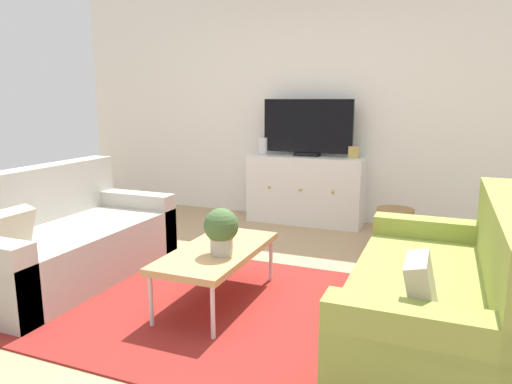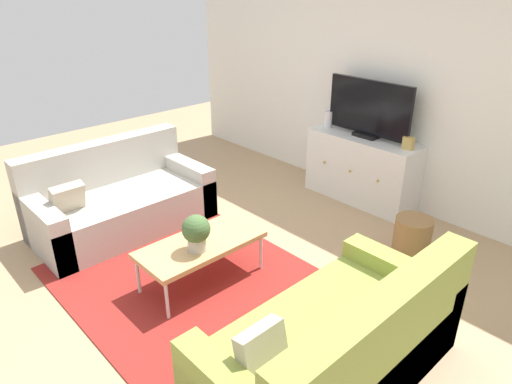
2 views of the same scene
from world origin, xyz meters
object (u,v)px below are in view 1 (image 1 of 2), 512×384
object	(u,v)px
coffee_table	(217,253)
tv_console	(306,189)
potted_plant	(221,229)
couch_right_side	(450,300)
glass_vase	(263,146)
wicker_basket	(394,229)
flat_screen_tv	(308,128)
mantel_clock	(354,152)
couch_left_side	(59,243)

from	to	relation	value
coffee_table	tv_console	size ratio (longest dim) A/B	0.82
potted_plant	couch_right_side	bearing A→B (deg)	2.12
glass_vase	wicker_basket	bearing A→B (deg)	-22.94
couch_right_side	potted_plant	distance (m)	1.44
couch_right_side	potted_plant	world-z (taller)	couch_right_side
potted_plant	glass_vase	distance (m)	2.53
flat_screen_tv	coffee_table	bearing A→B (deg)	-89.01
mantel_clock	couch_right_side	bearing A→B (deg)	-67.06
couch_left_side	tv_console	size ratio (longest dim) A/B	1.35
wicker_basket	coffee_table	bearing A→B (deg)	-121.48
coffee_table	mantel_clock	distance (m)	2.43
couch_right_side	couch_left_side	bearing A→B (deg)	180.00
couch_right_side	flat_screen_tv	size ratio (longest dim) A/B	1.72
coffee_table	potted_plant	world-z (taller)	potted_plant
mantel_clock	wicker_basket	xyz separation A→B (m)	(0.53, -0.67, -0.63)
tv_console	couch_right_side	bearing A→B (deg)	-57.11
flat_screen_tv	mantel_clock	bearing A→B (deg)	-2.16
wicker_basket	glass_vase	bearing A→B (deg)	157.06
potted_plant	tv_console	size ratio (longest dim) A/B	0.24
tv_console	flat_screen_tv	world-z (taller)	flat_screen_tv
couch_right_side	wicker_basket	xyz separation A→B (m)	(-0.48, 1.70, -0.08)
flat_screen_tv	couch_right_side	bearing A→B (deg)	-57.33
flat_screen_tv	wicker_basket	bearing A→B (deg)	-33.19
couch_right_side	mantel_clock	xyz separation A→B (m)	(-1.01, 2.37, 0.55)
potted_plant	flat_screen_tv	size ratio (longest dim) A/B	0.30
couch_left_side	tv_console	xyz separation A→B (m)	(1.35, 2.37, 0.10)
couch_right_side	flat_screen_tv	distance (m)	2.96
potted_plant	mantel_clock	size ratio (longest dim) A/B	2.39
couch_left_side	tv_console	world-z (taller)	couch_left_side
couch_left_side	flat_screen_tv	distance (m)	2.86
coffee_table	mantel_clock	bearing A→B (deg)	78.16
coffee_table	flat_screen_tv	bearing A→B (deg)	90.99
glass_vase	mantel_clock	distance (m)	1.06
potted_plant	mantel_clock	world-z (taller)	mantel_clock
couch_left_side	coffee_table	size ratio (longest dim) A/B	1.66
couch_left_side	mantel_clock	bearing A→B (deg)	51.65
wicker_basket	potted_plant	bearing A→B (deg)	-118.15
flat_screen_tv	glass_vase	bearing A→B (deg)	-177.84
potted_plant	wicker_basket	world-z (taller)	potted_plant
tv_console	couch_left_side	bearing A→B (deg)	-119.60
couch_left_side	wicker_basket	world-z (taller)	couch_left_side
coffee_table	tv_console	world-z (taller)	tv_console
couch_left_side	wicker_basket	bearing A→B (deg)	35.26
couch_right_side	tv_console	xyz separation A→B (m)	(-1.54, 2.37, 0.10)
coffee_table	tv_console	distance (m)	2.34
flat_screen_tv	wicker_basket	xyz separation A→B (m)	(1.06, -0.69, -0.89)
glass_vase	couch_left_side	bearing A→B (deg)	-109.02
couch_left_side	potted_plant	distance (m)	1.50
mantel_clock	coffee_table	bearing A→B (deg)	-101.84
flat_screen_tv	tv_console	bearing A→B (deg)	-90.00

